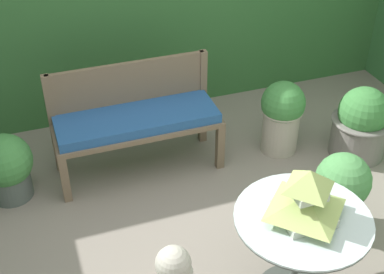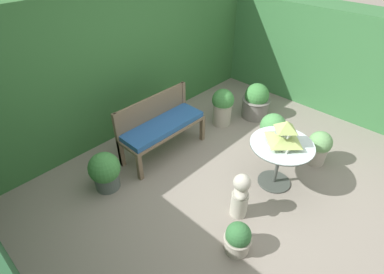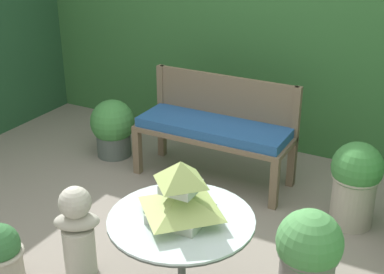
{
  "view_description": "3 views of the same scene",
  "coord_description": "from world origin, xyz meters",
  "px_view_note": "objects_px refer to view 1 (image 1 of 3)",
  "views": [
    {
      "loc": [
        -0.95,
        -2.19,
        2.69
      ],
      "look_at": [
        0.05,
        0.67,
        0.58
      ],
      "focal_mm": 50.0,
      "sensor_mm": 36.0,
      "label": 1
    },
    {
      "loc": [
        -2.47,
        -1.53,
        2.85
      ],
      "look_at": [
        -0.19,
        0.64,
        0.52
      ],
      "focal_mm": 28.0,
      "sensor_mm": 36.0,
      "label": 2
    },
    {
      "loc": [
        1.51,
        -2.41,
        2.15
      ],
      "look_at": [
        -0.08,
        0.56,
        0.65
      ],
      "focal_mm": 50.0,
      "sensor_mm": 36.0,
      "label": 3
    }
  ],
  "objects_px": {
    "potted_plant_bench_left": "(282,115)",
    "potted_plant_path_edge": "(6,167)",
    "patio_table": "(300,234)",
    "potted_plant_patio_mid": "(341,191)",
    "pagoda_birdhouse": "(306,198)",
    "potted_plant_table_near": "(361,124)",
    "garden_bench": "(137,123)"
  },
  "relations": [
    {
      "from": "potted_plant_path_edge",
      "to": "potted_plant_patio_mid",
      "type": "bearing_deg",
      "value": -27.09
    },
    {
      "from": "potted_plant_patio_mid",
      "to": "potted_plant_table_near",
      "type": "bearing_deg",
      "value": 47.75
    },
    {
      "from": "pagoda_birdhouse",
      "to": "garden_bench",
      "type": "bearing_deg",
      "value": 110.12
    },
    {
      "from": "patio_table",
      "to": "potted_plant_bench_left",
      "type": "height_order",
      "value": "patio_table"
    },
    {
      "from": "potted_plant_bench_left",
      "to": "potted_plant_patio_mid",
      "type": "xyz_separation_m",
      "value": [
        -0.05,
        -0.96,
        -0.02
      ]
    },
    {
      "from": "potted_plant_path_edge",
      "to": "potted_plant_patio_mid",
      "type": "xyz_separation_m",
      "value": [
        2.14,
        -1.09,
        0.05
      ]
    },
    {
      "from": "potted_plant_patio_mid",
      "to": "potted_plant_bench_left",
      "type": "bearing_deg",
      "value": 87.31
    },
    {
      "from": "patio_table",
      "to": "pagoda_birdhouse",
      "type": "xyz_separation_m",
      "value": [
        0.0,
        0.0,
        0.27
      ]
    },
    {
      "from": "pagoda_birdhouse",
      "to": "potted_plant_patio_mid",
      "type": "distance_m",
      "value": 0.85
    },
    {
      "from": "garden_bench",
      "to": "pagoda_birdhouse",
      "type": "height_order",
      "value": "pagoda_birdhouse"
    },
    {
      "from": "pagoda_birdhouse",
      "to": "potted_plant_path_edge",
      "type": "relative_size",
      "value": 0.71
    },
    {
      "from": "pagoda_birdhouse",
      "to": "potted_plant_bench_left",
      "type": "distance_m",
      "value": 1.59
    },
    {
      "from": "garden_bench",
      "to": "pagoda_birdhouse",
      "type": "bearing_deg",
      "value": -69.88
    },
    {
      "from": "patio_table",
      "to": "potted_plant_table_near",
      "type": "height_order",
      "value": "patio_table"
    },
    {
      "from": "pagoda_birdhouse",
      "to": "potted_plant_table_near",
      "type": "xyz_separation_m",
      "value": [
        1.21,
        1.13,
        -0.49
      ]
    },
    {
      "from": "potted_plant_bench_left",
      "to": "potted_plant_path_edge",
      "type": "distance_m",
      "value": 2.19
    },
    {
      "from": "patio_table",
      "to": "potted_plant_patio_mid",
      "type": "height_order",
      "value": "patio_table"
    },
    {
      "from": "pagoda_birdhouse",
      "to": "potted_plant_patio_mid",
      "type": "xyz_separation_m",
      "value": [
        0.57,
        0.43,
        -0.46
      ]
    },
    {
      "from": "potted_plant_path_edge",
      "to": "potted_plant_patio_mid",
      "type": "relative_size",
      "value": 0.88
    },
    {
      "from": "garden_bench",
      "to": "patio_table",
      "type": "distance_m",
      "value": 1.64
    },
    {
      "from": "potted_plant_table_near",
      "to": "potted_plant_bench_left",
      "type": "distance_m",
      "value": 0.65
    },
    {
      "from": "potted_plant_table_near",
      "to": "potted_plant_bench_left",
      "type": "bearing_deg",
      "value": 155.68
    },
    {
      "from": "pagoda_birdhouse",
      "to": "potted_plant_patio_mid",
      "type": "height_order",
      "value": "pagoda_birdhouse"
    },
    {
      "from": "patio_table",
      "to": "potted_plant_path_edge",
      "type": "bearing_deg",
      "value": 135.73
    },
    {
      "from": "patio_table",
      "to": "pagoda_birdhouse",
      "type": "relative_size",
      "value": 2.06
    },
    {
      "from": "pagoda_birdhouse",
      "to": "potted_plant_path_edge",
      "type": "bearing_deg",
      "value": 135.73
    },
    {
      "from": "potted_plant_bench_left",
      "to": "pagoda_birdhouse",
      "type": "bearing_deg",
      "value": -113.87
    },
    {
      "from": "garden_bench",
      "to": "potted_plant_bench_left",
      "type": "relative_size",
      "value": 2.03
    },
    {
      "from": "potted_plant_patio_mid",
      "to": "patio_table",
      "type": "bearing_deg",
      "value": -142.97
    },
    {
      "from": "garden_bench",
      "to": "potted_plant_bench_left",
      "type": "height_order",
      "value": "potted_plant_bench_left"
    },
    {
      "from": "potted_plant_table_near",
      "to": "pagoda_birdhouse",
      "type": "bearing_deg",
      "value": -136.88
    },
    {
      "from": "patio_table",
      "to": "potted_plant_patio_mid",
      "type": "relative_size",
      "value": 1.28
    }
  ]
}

